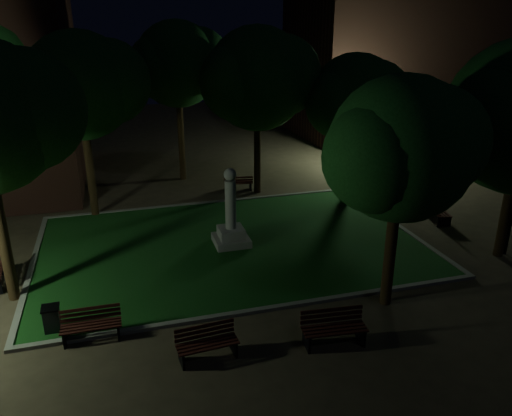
{
  "coord_description": "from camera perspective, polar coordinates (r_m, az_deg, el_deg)",
  "views": [
    {
      "loc": [
        -4.2,
        -16.14,
        8.66
      ],
      "look_at": [
        0.76,
        1.0,
        1.92
      ],
      "focal_mm": 35.0,
      "sensor_mm": 36.0,
      "label": 1
    }
  ],
  "objects": [
    {
      "name": "tree_far_north",
      "position": [
        28.16,
        -8.77,
        15.92
      ],
      "size": [
        5.65,
        4.61,
        8.74
      ],
      "color": "black",
      "rests_on": "ground"
    },
    {
      "name": "bench_west_near",
      "position": [
        15.46,
        -18.31,
        -12.63
      ],
      "size": [
        1.7,
        0.62,
        0.93
      ],
      "rotation": [
        0.0,
        0.0,
        -0.01
      ],
      "color": "black",
      "rests_on": "ground"
    },
    {
      "name": "bench_right_side",
      "position": [
        24.27,
        19.86,
        -0.34
      ],
      "size": [
        0.93,
        1.85,
        0.97
      ],
      "rotation": [
        0.0,
        0.0,
        1.39
      ],
      "color": "black",
      "rests_on": "ground"
    },
    {
      "name": "tree_se",
      "position": [
        15.23,
        16.57,
        6.47
      ],
      "size": [
        5.33,
        4.35,
        7.32
      ],
      "color": "black",
      "rests_on": "ground"
    },
    {
      "name": "bench_near_right",
      "position": [
        14.68,
        8.85,
        -13.46
      ],
      "size": [
        1.89,
        0.81,
        1.01
      ],
      "rotation": [
        0.0,
        0.0,
        -0.09
      ],
      "color": "black",
      "rests_on": "ground"
    },
    {
      "name": "tree_north_wl",
      "position": [
        23.33,
        -19.23,
        13.05
      ],
      "size": [
        5.76,
        4.7,
        8.36
      ],
      "color": "black",
      "rests_on": "ground"
    },
    {
      "name": "bench_far_side",
      "position": [
        26.92,
        -2.05,
        2.81
      ],
      "size": [
        1.6,
        0.75,
        0.84
      ],
      "rotation": [
        0.0,
        0.0,
        2.99
      ],
      "color": "black",
      "rests_on": "ground"
    },
    {
      "name": "ground",
      "position": [
        18.79,
        -1.4,
        -6.75
      ],
      "size": [
        80.0,
        80.0,
        0.0
      ],
      "primitive_type": "plane",
      "color": "#4B3E2C"
    },
    {
      "name": "lawn",
      "position": [
        20.51,
        -2.84,
        -4.17
      ],
      "size": [
        15.0,
        10.0,
        0.08
      ],
      "primitive_type": "cube",
      "color": "#174C18",
      "rests_on": "ground"
    },
    {
      "name": "building_far",
      "position": [
        42.49,
        16.04,
        16.35
      ],
      "size": [
        16.0,
        10.0,
        12.0
      ],
      "primitive_type": "cube",
      "color": "#41221A",
      "rests_on": "ground"
    },
    {
      "name": "lawn_kerb",
      "position": [
        20.51,
        -2.84,
        -4.12
      ],
      "size": [
        15.4,
        10.4,
        0.12
      ],
      "color": "slate",
      "rests_on": "ground"
    },
    {
      "name": "trash_bin",
      "position": [
        16.13,
        -22.29,
        -11.7
      ],
      "size": [
        0.51,
        0.51,
        0.86
      ],
      "color": "black",
      "rests_on": "ground"
    },
    {
      "name": "bench_near_left",
      "position": [
        14.08,
        -5.63,
        -15.18
      ],
      "size": [
        1.71,
        0.72,
        0.92
      ],
      "rotation": [
        0.0,
        0.0,
        0.08
      ],
      "color": "black",
      "rests_on": "ground"
    },
    {
      "name": "lamppost_ne",
      "position": [
        31.96,
        12.18,
        9.67
      ],
      "size": [
        1.18,
        0.28,
        3.93
      ],
      "color": "black",
      "rests_on": "ground"
    },
    {
      "name": "tree_ne",
      "position": [
        26.24,
        11.45,
        12.02
      ],
      "size": [
        5.72,
        4.67,
        7.22
      ],
      "color": "black",
      "rests_on": "ground"
    },
    {
      "name": "monument",
      "position": [
        20.15,
        -2.88,
        -1.81
      ],
      "size": [
        1.4,
        1.4,
        3.2
      ],
      "color": "gray",
      "rests_on": "lawn"
    },
    {
      "name": "tree_north_er",
      "position": [
        25.54,
        0.43,
        14.55
      ],
      "size": [
        6.32,
        5.16,
        8.51
      ],
      "color": "black",
      "rests_on": "ground"
    }
  ]
}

